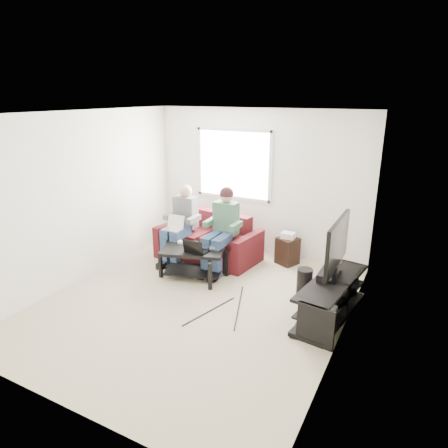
# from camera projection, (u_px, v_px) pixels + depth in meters

# --- Properties ---
(floor) EXTENTS (4.50, 4.50, 0.00)m
(floor) POSITION_uv_depth(u_px,v_px,m) (195.00, 303.00, 5.65)
(floor) COLOR beige
(floor) RESTS_ON ground
(ceiling) EXTENTS (4.50, 4.50, 0.00)m
(ceiling) POSITION_uv_depth(u_px,v_px,m) (190.00, 113.00, 4.84)
(ceiling) COLOR white
(ceiling) RESTS_ON wall_back
(wall_back) EXTENTS (4.50, 0.00, 4.50)m
(wall_back) POSITION_uv_depth(u_px,v_px,m) (259.00, 183.00, 7.14)
(wall_back) COLOR white
(wall_back) RESTS_ON floor
(wall_front) EXTENTS (4.50, 0.00, 4.50)m
(wall_front) POSITION_uv_depth(u_px,v_px,m) (50.00, 285.00, 3.35)
(wall_front) COLOR white
(wall_front) RESTS_ON floor
(wall_left) EXTENTS (0.00, 4.50, 4.50)m
(wall_left) POSITION_uv_depth(u_px,v_px,m) (82.00, 198.00, 6.13)
(wall_left) COLOR white
(wall_left) RESTS_ON floor
(wall_right) EXTENTS (0.00, 4.50, 4.50)m
(wall_right) POSITION_uv_depth(u_px,v_px,m) (348.00, 240.00, 4.37)
(wall_right) COLOR white
(wall_right) RESTS_ON floor
(window) EXTENTS (1.48, 0.04, 1.28)m
(window) POSITION_uv_depth(u_px,v_px,m) (234.00, 164.00, 7.25)
(window) COLOR white
(window) RESTS_ON wall_back
(sofa) EXTENTS (1.81, 0.98, 0.81)m
(sofa) POSITION_uv_depth(u_px,v_px,m) (210.00, 242.00, 7.12)
(sofa) COLOR #4E1316
(sofa) RESTS_ON floor
(person_left) EXTENTS (0.40, 0.71, 1.33)m
(person_left) POSITION_uv_depth(u_px,v_px,m) (181.00, 221.00, 6.92)
(person_left) COLOR #304B6B
(person_left) RESTS_ON sofa
(person_right) EXTENTS (0.40, 0.71, 1.37)m
(person_right) POSITION_uv_depth(u_px,v_px,m) (222.00, 224.00, 6.57)
(person_right) COLOR #304B6B
(person_right) RESTS_ON sofa
(laptop_silver) EXTENTS (0.34, 0.25, 0.24)m
(laptop_silver) POSITION_uv_depth(u_px,v_px,m) (173.00, 226.00, 6.73)
(laptop_silver) COLOR silver
(laptop_silver) RESTS_ON person_left
(coffee_table) EXTENTS (1.11, 0.87, 0.49)m
(coffee_table) POSITION_uv_depth(u_px,v_px,m) (193.00, 256.00, 6.36)
(coffee_table) COLOR black
(coffee_table) RESTS_ON floor
(laptop_black) EXTENTS (0.39, 0.32, 0.24)m
(laptop_black) POSITION_uv_depth(u_px,v_px,m) (197.00, 244.00, 6.16)
(laptop_black) COLOR black
(laptop_black) RESTS_ON coffee_table
(controller_a) EXTENTS (0.16, 0.12, 0.04)m
(controller_a) POSITION_uv_depth(u_px,v_px,m) (182.00, 242.00, 6.54)
(controller_a) COLOR silver
(controller_a) RESTS_ON coffee_table
(controller_b) EXTENTS (0.16, 0.13, 0.04)m
(controller_b) POSITION_uv_depth(u_px,v_px,m) (194.00, 243.00, 6.51)
(controller_b) COLOR black
(controller_b) RESTS_ON coffee_table
(controller_c) EXTENTS (0.16, 0.13, 0.04)m
(controller_c) POSITION_uv_depth(u_px,v_px,m) (214.00, 248.00, 6.31)
(controller_c) COLOR gray
(controller_c) RESTS_ON coffee_table
(tv_stand) EXTENTS (0.67, 1.60, 0.51)m
(tv_stand) POSITION_uv_depth(u_px,v_px,m) (331.00, 300.00, 5.27)
(tv_stand) COLOR black
(tv_stand) RESTS_ON floor
(tv) EXTENTS (0.12, 1.10, 0.81)m
(tv) POSITION_uv_depth(u_px,v_px,m) (337.00, 245.00, 5.13)
(tv) COLOR black
(tv) RESTS_ON tv_stand
(soundbar) EXTENTS (0.12, 0.50, 0.10)m
(soundbar) POSITION_uv_depth(u_px,v_px,m) (325.00, 272.00, 5.31)
(soundbar) COLOR black
(soundbar) RESTS_ON tv_stand
(drink_cup) EXTENTS (0.08, 0.08, 0.12)m
(drink_cup) POSITION_uv_depth(u_px,v_px,m) (340.00, 259.00, 5.72)
(drink_cup) COLOR #B37F4D
(drink_cup) RESTS_ON tv_stand
(console_white) EXTENTS (0.30, 0.22, 0.06)m
(console_white) POSITION_uv_depth(u_px,v_px,m) (323.00, 309.00, 4.92)
(console_white) COLOR silver
(console_white) RESTS_ON tv_stand
(console_grey) EXTENTS (0.34, 0.26, 0.08)m
(console_grey) POSITION_uv_depth(u_px,v_px,m) (336.00, 285.00, 5.50)
(console_grey) COLOR gray
(console_grey) RESTS_ON tv_stand
(console_black) EXTENTS (0.38, 0.30, 0.07)m
(console_black) POSITION_uv_depth(u_px,v_px,m) (330.00, 296.00, 5.21)
(console_black) COLOR black
(console_black) RESTS_ON tv_stand
(subwoofer) EXTENTS (0.22, 0.22, 0.50)m
(subwoofer) POSITION_uv_depth(u_px,v_px,m) (304.00, 285.00, 5.64)
(subwoofer) COLOR black
(subwoofer) RESTS_ON floor
(keyboard_floor) EXTENTS (0.18, 0.44, 0.02)m
(keyboard_floor) POSITION_uv_depth(u_px,v_px,m) (299.00, 330.00, 5.00)
(keyboard_floor) COLOR black
(keyboard_floor) RESTS_ON floor
(end_table) EXTENTS (0.32, 0.32, 0.57)m
(end_table) POSITION_uv_depth(u_px,v_px,m) (287.00, 250.00, 6.90)
(end_table) COLOR black
(end_table) RESTS_ON floor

